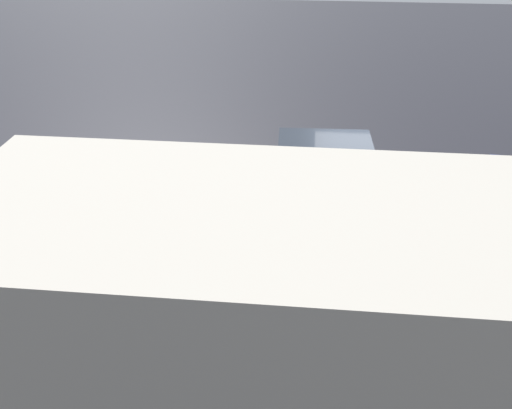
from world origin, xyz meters
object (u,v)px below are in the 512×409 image
Objects in this scene: pedestrian at (176,233)px; fire_hydrant at (225,250)px; sign_post at (189,236)px; moving_hatchback at (314,176)px.

fire_hydrant is at bearing 172.75° from pedestrian.
sign_post is (0.49, 1.30, 1.18)m from fire_hydrant.
moving_hatchback is 1.65× the size of sign_post.
moving_hatchback is 4.70m from sign_post.
moving_hatchback is at bearing -140.87° from pedestrian.
sign_post is at bearing 69.48° from fire_hydrant.
pedestrian is at bearing -7.25° from fire_hydrant.
sign_post is (-0.65, 1.44, 0.90)m from pedestrian.
fire_hydrant is 0.66× the size of pedestrian.
pedestrian reaches higher than fire_hydrant.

